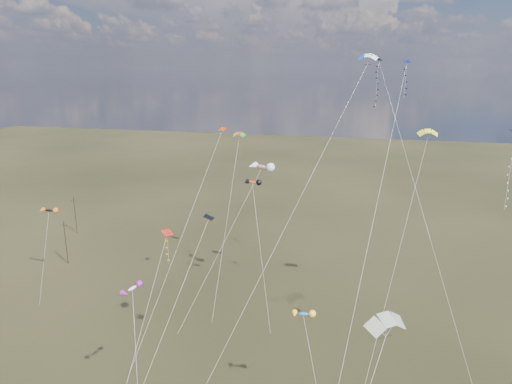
% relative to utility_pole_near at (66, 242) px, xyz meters
% --- Properties ---
extents(utility_pole_near, '(1.40, 0.20, 8.00)m').
position_rel_utility_pole_near_xyz_m(utility_pole_near, '(0.00, 0.00, 0.00)').
color(utility_pole_near, black).
rests_on(utility_pole_near, ground).
extents(utility_pole_far, '(1.40, 0.20, 8.00)m').
position_rel_utility_pole_near_xyz_m(utility_pole_far, '(-8.00, 14.00, 0.00)').
color(utility_pole_far, black).
rests_on(utility_pole_far, ground).
extents(diamond_black_high, '(13.00, 25.46, 35.23)m').
position_rel_utility_pole_near_xyz_m(diamond_black_high, '(52.44, -0.35, 25.82)').
color(diamond_black_high, black).
rests_on(diamond_black_high, ground).
extents(diamond_navy_tall, '(6.39, 27.60, 34.73)m').
position_rel_utility_pole_near_xyz_m(diamond_navy_tall, '(54.17, -12.50, 25.47)').
color(diamond_navy_tall, '#0D1152').
rests_on(diamond_navy_tall, ground).
extents(diamond_black_mid, '(5.67, 12.10, 19.31)m').
position_rel_utility_pole_near_xyz_m(diamond_black_mid, '(34.69, -25.74, 10.64)').
color(diamond_black_mid, black).
rests_on(diamond_black_mid, ground).
extents(diamond_red_low, '(1.43, 12.50, 15.44)m').
position_rel_utility_pole_near_xyz_m(diamond_red_low, '(28.87, -19.18, 8.65)').
color(diamond_red_low, '#B31611').
rests_on(diamond_red_low, ground).
extents(diamond_orange_center, '(6.58, 17.82, 26.33)m').
position_rel_utility_pole_near_xyz_m(diamond_orange_center, '(30.61, -13.01, 14.32)').
color(diamond_orange_center, '#CE3800').
rests_on(diamond_orange_center, ground).
extents(parafoil_yellow, '(7.38, 19.10, 26.85)m').
position_rel_utility_pole_near_xyz_m(parafoil_yellow, '(58.28, -4.10, 22.02)').
color(parafoil_yellow, yellow).
rests_on(parafoil_yellow, ground).
extents(parafoil_blue_white, '(16.06, 22.40, 35.91)m').
position_rel_utility_pole_near_xyz_m(parafoil_blue_white, '(50.30, -6.55, 30.96)').
color(parafoil_blue_white, blue).
rests_on(parafoil_blue_white, ground).
extents(parafoil_striped, '(6.35, 10.88, 17.58)m').
position_rel_utility_pole_near_xyz_m(parafoil_striped, '(53.42, -35.01, 12.69)').
color(parafoil_striped, yellow).
rests_on(parafoil_striped, ground).
extents(parafoil_tricolor, '(2.21, 17.90, 24.38)m').
position_rel_utility_pole_near_xyz_m(parafoil_tricolor, '(30.89, 4.56, 19.58)').
color(parafoil_tricolor, yellow).
rests_on(parafoil_tricolor, ground).
extents(novelty_black_orange, '(4.55, 8.56, 12.54)m').
position_rel_utility_pole_near_xyz_m(novelty_black_orange, '(2.41, -6.16, 7.89)').
color(novelty_black_orange, black).
rests_on(novelty_black_orange, ground).
extents(novelty_orange_black, '(6.16, 9.87, 18.66)m').
position_rel_utility_pole_near_xyz_m(novelty_orange_black, '(35.42, -4.03, 14.01)').
color(novelty_orange_black, '#C54315').
rests_on(novelty_orange_black, ground).
extents(novelty_white_purple, '(6.52, 11.73, 13.77)m').
position_rel_utility_pole_near_xyz_m(novelty_white_purple, '(30.21, -29.35, 9.22)').
color(novelty_white_purple, white).
rests_on(novelty_white_purple, ground).
extents(novelty_redwhite_stripe, '(10.01, 15.44, 20.86)m').
position_rel_utility_pole_near_xyz_m(novelty_redwhite_stripe, '(36.29, -2.36, 16.00)').
color(novelty_redwhite_stripe, red).
rests_on(novelty_redwhite_stripe, ground).
extents(novelty_blue_yellow, '(4.92, 7.03, 11.72)m').
position_rel_utility_pole_near_xyz_m(novelty_blue_yellow, '(46.35, -26.31, 7.15)').
color(novelty_blue_yellow, blue).
rests_on(novelty_blue_yellow, ground).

